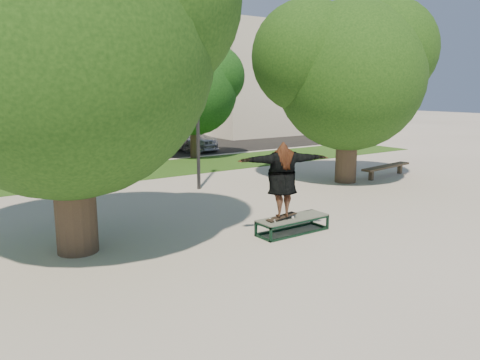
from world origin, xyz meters
TOP-DOWN VIEW (x-y plane):
  - ground at (0.00, 0.00)m, footprint 120.00×120.00m
  - grass_strip at (1.00, 9.50)m, footprint 30.00×4.00m
  - asphalt_strip at (0.00, 16.00)m, footprint 40.00×8.00m
  - tree_left at (-4.29, 1.09)m, footprint 6.96×5.95m
  - tree_right at (5.92, 3.08)m, footprint 6.24×5.33m
  - bg_tree_mid at (-1.08, 12.08)m, footprint 5.76×4.92m
  - bg_tree_right at (4.43, 11.57)m, footprint 5.04×4.31m
  - lamppost at (1.00, 5.00)m, footprint 0.25×0.15m
  - side_building at (18.00, 22.00)m, footprint 15.00×10.00m
  - grind_box at (0.34, -0.56)m, footprint 1.80×0.60m
  - skater_rig at (-0.01, -0.56)m, footprint 2.19×1.30m
  - bench at (8.08, 2.82)m, footprint 2.88×0.76m
  - car_dark at (-3.29, 16.50)m, footprint 1.56×4.25m
  - car_grey at (-0.24, 14.42)m, footprint 3.44×6.16m
  - car_silver_b at (5.69, 14.77)m, footprint 2.49×4.88m

SIDE VIEW (x-z plane):
  - ground at x=0.00m, z-range 0.00..0.00m
  - asphalt_strip at x=0.00m, z-range 0.00..0.01m
  - grass_strip at x=1.00m, z-range 0.00..0.02m
  - grind_box at x=0.34m, z-range 0.00..0.38m
  - bench at x=8.08m, z-range 0.15..0.59m
  - car_silver_b at x=5.69m, z-range 0.00..1.36m
  - car_dark at x=-3.29m, z-range 0.00..1.39m
  - car_grey at x=-0.24m, z-range 0.00..1.63m
  - skater_rig at x=-0.01m, z-range 0.41..2.22m
  - lamppost at x=1.00m, z-range 0.10..6.21m
  - bg_tree_right at x=4.43m, z-range 0.77..6.21m
  - side_building at x=18.00m, z-range 0.00..8.00m
  - bg_tree_mid at x=-1.08m, z-range 0.90..7.14m
  - tree_right at x=5.92m, z-range 0.84..7.35m
  - tree_left at x=-4.29m, z-range 0.86..7.98m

